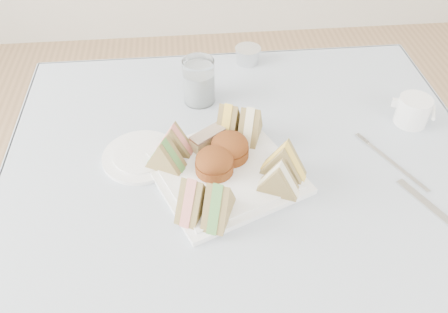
{
  "coord_description": "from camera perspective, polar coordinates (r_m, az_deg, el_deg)",
  "views": [
    {
      "loc": [
        -0.11,
        -0.65,
        1.44
      ],
      "look_at": [
        -0.05,
        0.04,
        0.8
      ],
      "focal_mm": 38.0,
      "sensor_mm": 36.0,
      "label": 1
    }
  ],
  "objects": [
    {
      "name": "sandwich_fr_b",
      "position": [
        0.91,
        6.63,
        -2.49
      ],
      "size": [
        0.09,
        0.07,
        0.07
      ],
      "primitive_type": null,
      "rotation": [
        0.0,
        0.0,
        -0.43
      ],
      "color": "#9E8958",
      "rests_on": "serving_plate"
    },
    {
      "name": "water_glass",
      "position": [
        1.15,
        -3.04,
        9.04
      ],
      "size": [
        0.1,
        0.1,
        0.11
      ],
      "primitive_type": "cylinder",
      "rotation": [
        0.0,
        0.0,
        0.36
      ],
      "color": "white",
      "rests_on": "tablecloth"
    },
    {
      "name": "sandwich_bl_a",
      "position": [
        0.96,
        -7.12,
        0.35
      ],
      "size": [
        0.09,
        0.07,
        0.07
      ],
      "primitive_type": null,
      "rotation": [
        0.0,
        0.0,
        2.65
      ],
      "color": "#9E8958",
      "rests_on": "serving_plate"
    },
    {
      "name": "scone_right",
      "position": [
        0.98,
        0.69,
        1.1
      ],
      "size": [
        0.11,
        0.11,
        0.05
      ],
      "primitive_type": "cylinder",
      "rotation": [
        0.0,
        0.0,
        0.78
      ],
      "color": "maroon",
      "rests_on": "serving_plate"
    },
    {
      "name": "tea_strainer",
      "position": [
        1.31,
        2.88,
        12.0
      ],
      "size": [
        0.07,
        0.07,
        0.04
      ],
      "primitive_type": "cylinder",
      "rotation": [
        0.0,
        0.0,
        0.05
      ],
      "color": "silver",
      "rests_on": "tablecloth"
    },
    {
      "name": "sandwich_br_b",
      "position": [
        1.04,
        0.56,
        4.56
      ],
      "size": [
        0.07,
        0.1,
        0.08
      ],
      "primitive_type": null,
      "rotation": [
        0.0,
        0.0,
        -1.96
      ],
      "color": "#9E8958",
      "rests_on": "serving_plate"
    },
    {
      "name": "knife",
      "position": [
        0.99,
        24.57,
        -6.42
      ],
      "size": [
        0.1,
        0.2,
        0.0
      ],
      "primitive_type": "cube",
      "rotation": [
        0.0,
        0.0,
        0.44
      ],
      "color": "silver",
      "rests_on": "tablecloth"
    },
    {
      "name": "fork",
      "position": [
        1.06,
        20.04,
        -1.12
      ],
      "size": [
        0.08,
        0.16,
        0.0
      ],
      "primitive_type": "cube",
      "rotation": [
        0.0,
        0.0,
        0.45
      ],
      "color": "silver",
      "rests_on": "tablecloth"
    },
    {
      "name": "scone_left",
      "position": [
        0.95,
        -1.17,
        -0.71
      ],
      "size": [
        0.11,
        0.11,
        0.05
      ],
      "primitive_type": "cylinder",
      "rotation": [
        0.0,
        0.0,
        0.56
      ],
      "color": "maroon",
      "rests_on": "serving_plate"
    },
    {
      "name": "sandwich_fl_b",
      "position": [
        0.86,
        -0.67,
        -5.25
      ],
      "size": [
        0.08,
        0.1,
        0.08
      ],
      "primitive_type": null,
      "rotation": [
        0.0,
        0.0,
        1.19
      ],
      "color": "#9E8958",
      "rests_on": "serving_plate"
    },
    {
      "name": "sandwich_bl_b",
      "position": [
        0.99,
        -6.08,
        2.14
      ],
      "size": [
        0.09,
        0.06,
        0.07
      ],
      "primitive_type": null,
      "rotation": [
        0.0,
        0.0,
        2.81
      ],
      "color": "#9E8958",
      "rests_on": "serving_plate"
    },
    {
      "name": "sandwich_fr_a",
      "position": [
        0.94,
        7.25,
        -0.3
      ],
      "size": [
        0.1,
        0.08,
        0.08
      ],
      "primitive_type": null,
      "rotation": [
        0.0,
        0.0,
        -0.48
      ],
      "color": "#9E8958",
      "rests_on": "serving_plate"
    },
    {
      "name": "tablecloth",
      "position": [
        0.96,
        3.0,
        -3.55
      ],
      "size": [
        1.02,
        1.02,
        0.01
      ],
      "primitive_type": "cube",
      "color": "#B4BDCA",
      "rests_on": "table"
    },
    {
      "name": "sandwich_br_a",
      "position": [
        1.03,
        3.18,
        4.1
      ],
      "size": [
        0.07,
        0.1,
        0.08
      ],
      "primitive_type": null,
      "rotation": [
        0.0,
        0.0,
        -1.92
      ],
      "color": "#9E8958",
      "rests_on": "serving_plate"
    },
    {
      "name": "pastry_slice",
      "position": [
        1.02,
        -1.98,
        2.08
      ],
      "size": [
        0.08,
        0.07,
        0.04
      ],
      "primitive_type": "cube",
      "rotation": [
        0.0,
        0.0,
        0.63
      ],
      "color": "beige",
      "rests_on": "serving_plate"
    },
    {
      "name": "side_plate",
      "position": [
        1.03,
        -9.94,
        -0.01
      ],
      "size": [
        0.21,
        0.21,
        0.01
      ],
      "primitive_type": "cylinder",
      "rotation": [
        0.0,
        0.0,
        -0.32
      ],
      "color": "white",
      "rests_on": "tablecloth"
    },
    {
      "name": "creamer_jug",
      "position": [
        1.17,
        21.78,
        5.13
      ],
      "size": [
        0.1,
        0.1,
        0.07
      ],
      "primitive_type": "cylinder",
      "rotation": [
        0.0,
        0.0,
        -0.42
      ],
      "color": "white",
      "rests_on": "tablecloth"
    },
    {
      "name": "table",
      "position": [
        1.26,
        2.37,
        -15.3
      ],
      "size": [
        0.9,
        0.9,
        0.74
      ],
      "primitive_type": "cube",
      "color": "brown",
      "rests_on": "floor"
    },
    {
      "name": "serving_plate",
      "position": [
        0.98,
        0.0,
        -1.89
      ],
      "size": [
        0.36,
        0.36,
        0.01
      ],
      "primitive_type": "cube",
      "rotation": [
        0.0,
        0.0,
        0.4
      ],
      "color": "white",
      "rests_on": "tablecloth"
    },
    {
      "name": "sandwich_fl_a",
      "position": [
        0.87,
        -3.74,
        -4.6
      ],
      "size": [
        0.08,
        0.1,
        0.08
      ],
      "primitive_type": null,
      "rotation": [
        0.0,
        0.0,
        1.1
      ],
      "color": "#9E8958",
      "rests_on": "serving_plate"
    }
  ]
}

